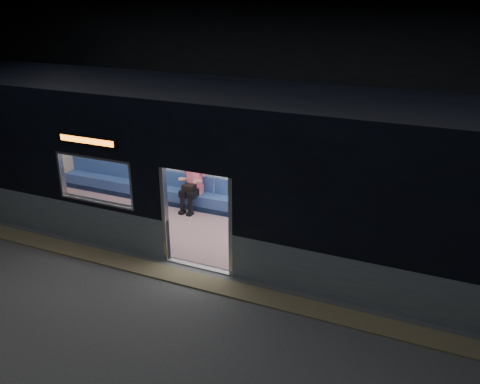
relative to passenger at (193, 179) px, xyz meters
The scene contains 7 objects.
station_floor 3.93m from the passenger, 67.33° to the right, with size 24.00×14.00×0.01m, color #47494C.
station_envelope 4.78m from the passenger, 67.33° to the right, with size 24.00×14.00×5.00m.
tactile_strip 3.44m from the passenger, 63.69° to the right, with size 22.80×0.50×0.03m, color #8C7F59.
metro_car 2.06m from the passenger, 34.13° to the right, with size 18.00×3.04×3.35m.
passenger is the anchor object (origin of this frame).
handbag 0.28m from the passenger, 88.27° to the right, with size 0.29×0.25×0.15m, color black.
transit_map 4.93m from the passenger, ahead, with size 1.00×0.03×0.65m, color white.
Camera 1 is at (4.43, -6.81, 5.24)m, focal length 38.00 mm.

